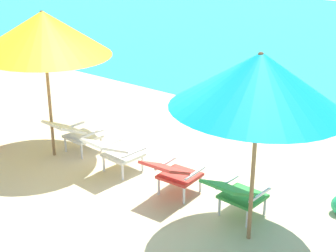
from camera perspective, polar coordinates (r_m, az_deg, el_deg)
ground_plane at (r=10.96m, az=12.07°, el=1.86°), size 40.00×40.00×0.00m
lounge_chair_far_left at (r=8.57m, az=-10.54°, el=-0.72°), size 0.59×0.91×0.68m
lounge_chair_near_left at (r=7.78m, az=-6.10°, el=-2.82°), size 0.60×0.91×0.68m
lounge_chair_near_right at (r=7.08m, az=0.53°, el=-5.25°), size 0.57×0.90×0.68m
lounge_chair_far_right at (r=6.62m, az=7.63°, el=-7.48°), size 0.59×0.91×0.68m
beach_umbrella_left at (r=8.16m, az=-13.87°, el=10.19°), size 2.62×2.60×2.45m
beach_umbrella_right at (r=5.64m, az=10.24°, el=4.98°), size 2.82×2.82×2.37m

